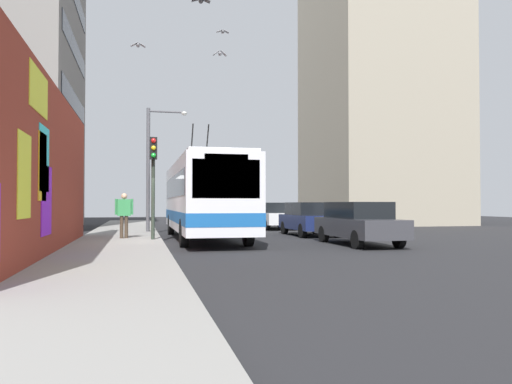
% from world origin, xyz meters
% --- Properties ---
extents(ground_plane, '(80.00, 80.00, 0.00)m').
position_xyz_m(ground_plane, '(0.00, 0.00, 0.00)').
color(ground_plane, '#232326').
extents(sidewalk_slab, '(48.00, 3.20, 0.15)m').
position_xyz_m(sidewalk_slab, '(0.00, 1.60, 0.07)').
color(sidewalk_slab, gray).
rests_on(sidewalk_slab, ground_plane).
extents(graffiti_wall, '(14.99, 0.32, 4.90)m').
position_xyz_m(graffiti_wall, '(-3.53, 3.35, 2.45)').
color(graffiti_wall, maroon).
rests_on(graffiti_wall, ground_plane).
extents(building_far_right, '(10.64, 9.66, 21.28)m').
position_xyz_m(building_far_right, '(16.59, -17.00, 10.64)').
color(building_far_right, '#9E937F').
rests_on(building_far_right, ground_plane).
extents(city_bus, '(11.58, 2.57, 5.09)m').
position_xyz_m(city_bus, '(2.57, -1.80, 1.84)').
color(city_bus, silver).
rests_on(city_bus, ground_plane).
extents(parked_car_dark_gray, '(4.77, 1.75, 1.58)m').
position_xyz_m(parked_car_dark_gray, '(-1.52, -7.00, 0.83)').
color(parked_car_dark_gray, '#38383D').
rests_on(parked_car_dark_gray, ground_plane).
extents(parked_car_navy, '(4.30, 1.86, 1.58)m').
position_xyz_m(parked_car_navy, '(3.97, -7.00, 0.83)').
color(parked_car_navy, navy).
rests_on(parked_car_navy, ground_plane).
extents(parked_car_white, '(4.59, 1.81, 1.58)m').
position_xyz_m(parked_car_white, '(10.46, -7.00, 0.83)').
color(parked_car_white, white).
rests_on(parked_car_white, ground_plane).
extents(pedestrian_midblock, '(0.24, 0.71, 1.78)m').
position_xyz_m(pedestrian_midblock, '(1.90, 1.45, 1.21)').
color(pedestrian_midblock, '#3F3326').
rests_on(pedestrian_midblock, sidewalk_slab).
extents(traffic_light, '(0.49, 0.28, 3.92)m').
position_xyz_m(traffic_light, '(0.82, 0.35, 2.80)').
color(traffic_light, '#2D382D').
rests_on(traffic_light, sidewalk_slab).
extents(street_lamp, '(0.44, 1.99, 6.10)m').
position_xyz_m(street_lamp, '(6.62, 0.20, 3.71)').
color(street_lamp, '#4C4C51').
rests_on(street_lamp, sidewalk_slab).
extents(flying_pigeons, '(7.69, 4.18, 2.13)m').
position_xyz_m(flying_pigeons, '(-0.94, -1.42, 8.03)').
color(flying_pigeons, gray).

